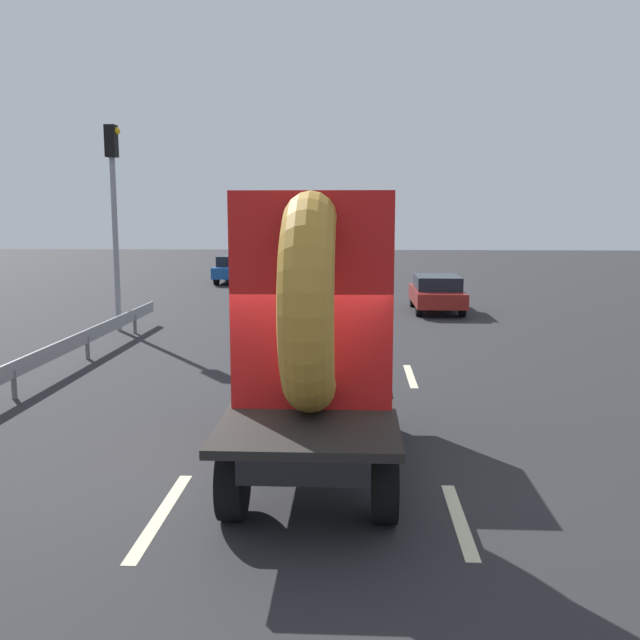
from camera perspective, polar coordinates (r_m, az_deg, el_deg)
ground_plane at (r=9.34m, az=-2.42°, el=-12.91°), size 120.00×120.00×0.00m
flatbed_truck at (r=9.75m, az=-0.16°, el=-1.41°), size 2.02×5.23×3.68m
distant_sedan at (r=25.28m, az=9.41°, el=2.23°), size 1.68×3.91×1.28m
traffic_light at (r=21.50m, az=-16.30°, el=9.38°), size 0.42×0.36×5.93m
guardrail at (r=15.96m, az=-20.65°, el=-2.43°), size 0.10×14.62×0.71m
lane_dash_left_near at (r=8.60m, az=-12.69°, el=-15.04°), size 0.16×2.41×0.01m
lane_dash_left_far at (r=15.39m, az=-5.48°, el=-4.30°), size 0.16×2.96×0.01m
lane_dash_right_near at (r=8.43m, az=11.16°, el=-15.49°), size 0.16×2.00×0.01m
lane_dash_right_far at (r=15.20m, az=7.30°, el=-4.49°), size 0.16×2.17×0.01m
oncoming_car at (r=35.98m, az=-6.77°, el=4.20°), size 1.78×4.16×1.36m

